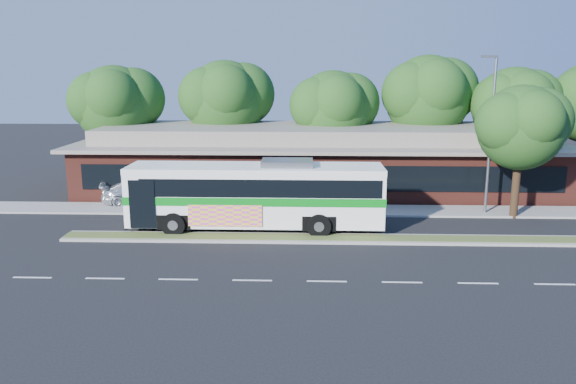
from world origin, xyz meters
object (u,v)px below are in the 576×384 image
at_px(lamp_post, 490,131).
at_px(sidewalk_tree, 527,125).
at_px(sedan, 143,192).
at_px(transit_bus, 257,191).

height_order(lamp_post, sidewalk_tree, lamp_post).
bearing_deg(sidewalk_tree, sedan, 173.62).
bearing_deg(sedan, sidewalk_tree, -110.90).
distance_m(transit_bus, sedan, 9.61).
bearing_deg(sidewalk_tree, lamp_post, 161.72).
distance_m(transit_bus, sidewalk_tree, 15.42).
bearing_deg(lamp_post, sedan, 174.68).
relative_size(transit_bus, sedan, 2.65).
distance_m(lamp_post, sidewalk_tree, 1.90).
relative_size(transit_bus, sidewalk_tree, 1.77).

